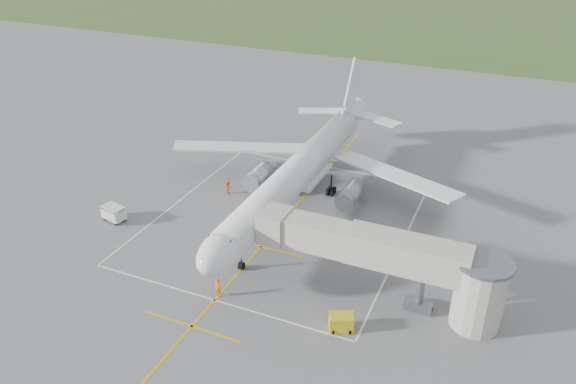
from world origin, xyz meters
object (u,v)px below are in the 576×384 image
at_px(airliner, 299,171).
at_px(baggage_cart, 114,213).
at_px(ramp_worker_nose, 218,288).
at_px(jet_bridge, 398,261).
at_px(ramp_worker_wing, 229,187).
at_px(gpu_unit, 341,322).

xyz_separation_m(airliner, baggage_cart, (-18.31, -12.67, -3.43)).
bearing_deg(ramp_worker_nose, jet_bridge, 25.02).
height_order(baggage_cart, ramp_worker_wing, baggage_cart).
relative_size(gpu_unit, ramp_worker_wing, 1.43).
height_order(jet_bridge, gpu_unit, jet_bridge).
xyz_separation_m(jet_bridge, baggage_cart, (-34.03, 1.58, -3.78)).
relative_size(airliner, gpu_unit, 18.85).
bearing_deg(jet_bridge, ramp_worker_wing, 152.51).
distance_m(baggage_cart, ramp_worker_wing, 14.57).
xyz_separation_m(ramp_worker_nose, ramp_worker_wing, (-9.31, 18.83, -0.10)).
relative_size(airliner, ramp_worker_nose, 24.20).
bearing_deg(jet_bridge, ramp_worker_nose, -159.65).
xyz_separation_m(gpu_unit, ramp_worker_wing, (-21.61, 18.51, 0.09)).
height_order(ramp_worker_nose, ramp_worker_wing, ramp_worker_nose).
relative_size(jet_bridge, baggage_cart, 7.85).
relative_size(gpu_unit, ramp_worker_nose, 1.28).
bearing_deg(gpu_unit, ramp_worker_wing, 115.73).
bearing_deg(ramp_worker_nose, ramp_worker_wing, 120.97).
bearing_deg(ramp_worker_wing, jet_bridge, -146.48).
distance_m(airliner, jet_bridge, 21.22).
height_order(airliner, ramp_worker_nose, airliner).
bearing_deg(airliner, ramp_worker_wing, -172.39).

